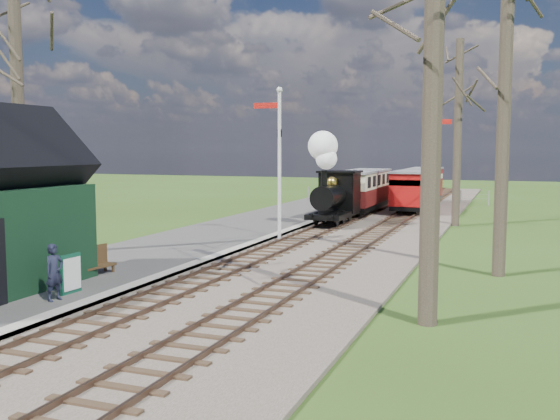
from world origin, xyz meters
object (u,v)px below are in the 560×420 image
at_px(coach, 362,189).
at_px(sign_board, 71,274).
at_px(red_carriage_a, 412,190).
at_px(person, 54,272).
at_px(bench, 91,262).
at_px(red_carriage_b, 425,185).
at_px(semaphore_far, 428,158).
at_px(locomotive, 333,185).
at_px(semaphore_near, 278,153).

height_order(coach, sign_board, coach).
height_order(red_carriage_a, person, red_carriage_a).
distance_m(red_carriage_a, bench, 22.59).
bearing_deg(red_carriage_b, semaphore_far, -81.84).
height_order(semaphore_far, red_carriage_a, semaphore_far).
height_order(red_carriage_b, sign_board, red_carriage_b).
bearing_deg(red_carriage_a, person, -100.43).
xyz_separation_m(red_carriage_a, person, (-4.53, -24.64, -0.52)).
height_order(coach, person, coach).
bearing_deg(red_carriage_b, sign_board, -99.02).
bearing_deg(red_carriage_a, red_carriage_b, 90.00).
relative_size(semaphore_far, locomotive, 1.30).
distance_m(locomotive, red_carriage_a, 7.92).
bearing_deg(semaphore_near, coach, 86.17).
bearing_deg(person, sign_board, 20.29).
bearing_deg(bench, sign_board, -64.40).
xyz_separation_m(semaphore_near, red_carriage_a, (3.37, 12.87, -2.23)).
height_order(semaphore_far, coach, semaphore_far).
bearing_deg(semaphore_far, person, -109.55).
height_order(semaphore_far, person, semaphore_far).
bearing_deg(bench, person, -68.29).
relative_size(semaphore_near, red_carriage_a, 1.32).
distance_m(bench, person, 3.00).
distance_m(semaphore_near, bench, 9.76).
bearing_deg(coach, sign_board, -95.24).
bearing_deg(locomotive, person, -96.38).
bearing_deg(red_carriage_a, sign_board, -101.05).
distance_m(coach, sign_board, 22.62).
bearing_deg(semaphore_far, coach, 128.58).
distance_m(semaphore_near, coach, 11.70).
xyz_separation_m(locomotive, person, (-1.92, -17.19, -1.15)).
distance_m(locomotive, bench, 14.80).
xyz_separation_m(locomotive, bench, (-3.03, -14.41, -1.45)).
xyz_separation_m(semaphore_far, locomotive, (-4.39, -0.58, -1.32)).
xyz_separation_m(locomotive, red_carriage_b, (2.61, 12.95, -0.64)).
bearing_deg(person, locomotive, 3.92).
relative_size(semaphore_near, sign_board, 6.32).
xyz_separation_m(semaphore_far, coach, (-4.37, 5.48, -1.86)).
distance_m(sign_board, person, 0.78).
distance_m(red_carriage_b, person, 30.48).
distance_m(locomotive, red_carriage_b, 13.23).
distance_m(coach, person, 23.34).
bearing_deg(sign_board, bench, 115.60).
height_order(semaphore_far, red_carriage_b, semaphore_far).
relative_size(red_carriage_b, sign_board, 4.78).
relative_size(semaphore_near, coach, 0.89).
distance_m(locomotive, coach, 6.09).
height_order(red_carriage_b, bench, red_carriage_b).
relative_size(semaphore_far, red_carriage_b, 1.22).
distance_m(semaphore_near, semaphore_far, 7.91).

